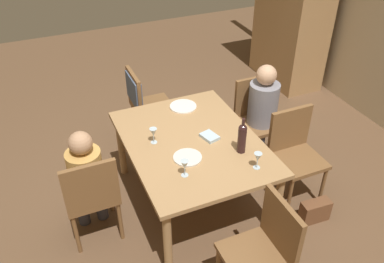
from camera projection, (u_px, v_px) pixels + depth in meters
ground_plane at (192, 200)px, 4.06m from camera, size 10.00×10.00×0.00m
armoire_cabinet at (293, 7)px, 5.58m from camera, size 1.18×0.62×2.18m
dining_table at (192, 148)px, 3.68m from camera, size 1.52×1.15×0.74m
chair_near at (91, 193)px, 3.38m from camera, size 0.44×0.44×0.92m
chair_far_left at (257, 114)px, 4.39m from camera, size 0.44×0.44×0.92m
chair_right_end at (265, 247)px, 2.93m from camera, size 0.44×0.44×0.92m
chair_left_end at (142, 98)px, 4.53m from camera, size 0.44×0.46×0.92m
chair_far_right at (294, 149)px, 3.87m from camera, size 0.44×0.44×0.92m
person_woman_host at (87, 176)px, 3.40m from camera, size 0.33×0.29×1.09m
person_man_bearded at (264, 109)px, 4.23m from camera, size 0.36×0.31×1.15m
wine_bottle_tall_green at (242, 137)px, 3.42m from camera, size 0.07×0.07×0.34m
wine_glass_near_left at (258, 158)px, 3.27m from camera, size 0.07×0.07×0.15m
wine_glass_centre at (185, 165)px, 3.19m from camera, size 0.07×0.07×0.15m
wine_glass_near_right at (153, 133)px, 3.55m from camera, size 0.07×0.07×0.15m
dinner_plate_host at (183, 106)px, 4.10m from camera, size 0.27×0.27×0.01m
dinner_plate_guest_left at (188, 157)px, 3.43m from camera, size 0.25×0.25×0.01m
folded_napkin at (210, 136)px, 3.66m from camera, size 0.19×0.16×0.03m
handbag at (315, 211)px, 3.79m from camera, size 0.14×0.29×0.22m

